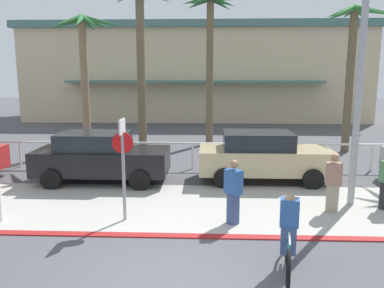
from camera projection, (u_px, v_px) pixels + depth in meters
name	position (u px, v px, depth m)	size (l,w,h in m)	color
ground_plane	(194.00, 160.00, 16.52)	(80.00, 80.00, 0.00)	#4C4C51
sidewalk_strip	(186.00, 206.00, 10.82)	(44.00, 4.00, 0.02)	#ADAAA0
curb_paint	(181.00, 236.00, 8.86)	(44.00, 0.24, 0.03)	maroon
building_backdrop	(196.00, 72.00, 31.60)	(26.24, 9.43, 7.25)	beige
rail_fence	(193.00, 148.00, 14.90)	(22.53, 0.08, 1.04)	white
stop_sign_bike_lane	(123.00, 155.00, 9.51)	(0.52, 0.56, 2.56)	gray
streetlight_curb	(366.00, 48.00, 9.99)	(0.24, 2.54, 7.50)	#9EA0A5
palm_tree_2	(83.00, 45.00, 17.75)	(3.42, 3.14, 6.23)	#846B4C
palm_tree_3	(140.00, 27.00, 16.64)	(2.84, 3.20, 7.28)	brown
palm_tree_4	(210.00, 33.00, 19.42)	(2.67, 3.25, 7.39)	brown
palm_tree_5	(354.00, 39.00, 17.37)	(3.21, 3.31, 6.60)	brown
car_black_1	(101.00, 157.00, 13.10)	(4.40, 2.02, 1.69)	black
car_tan_2	(263.00, 156.00, 13.23)	(4.40, 2.02, 1.69)	tan
cyclist_teal_0	(288.00, 236.00, 7.22)	(0.40, 1.80, 1.50)	black
pedestrian_0	(233.00, 195.00, 9.47)	(0.47, 0.46, 1.61)	#384C7A
pedestrian_2	(333.00, 186.00, 10.26)	(0.45, 0.38, 1.59)	gray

